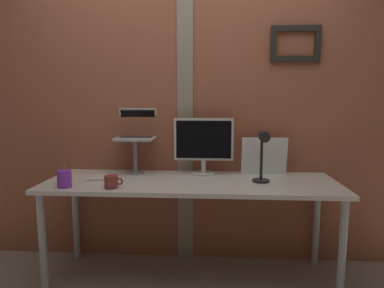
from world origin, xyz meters
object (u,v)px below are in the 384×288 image
(desk_lamp, at_px, (263,151))
(pen_cup, at_px, (64,179))
(monitor, at_px, (204,142))
(coffee_mug, at_px, (111,182))
(whiteboard_panel, at_px, (264,156))
(laptop, at_px, (137,129))

(desk_lamp, height_order, pen_cup, desk_lamp)
(monitor, height_order, coffee_mug, monitor)
(desk_lamp, distance_m, pen_cup, 1.33)
(whiteboard_panel, relative_size, desk_lamp, 0.94)
(monitor, xyz_separation_m, whiteboard_panel, (0.46, 0.02, -0.11))
(coffee_mug, bearing_deg, desk_lamp, 10.33)
(desk_lamp, xyz_separation_m, pen_cup, (-1.31, -0.18, -0.17))
(whiteboard_panel, bearing_deg, desk_lamp, -100.34)
(monitor, distance_m, desk_lamp, 0.49)
(laptop, relative_size, coffee_mug, 2.44)
(desk_lamp, bearing_deg, monitor, 146.79)
(whiteboard_panel, xyz_separation_m, pen_cup, (-1.36, -0.47, -0.09))
(laptop, relative_size, desk_lamp, 0.83)
(laptop, bearing_deg, whiteboard_panel, -3.02)
(pen_cup, relative_size, coffee_mug, 1.30)
(laptop, bearing_deg, coffee_mug, -96.16)
(whiteboard_panel, height_order, coffee_mug, whiteboard_panel)
(monitor, distance_m, pen_cup, 1.02)
(pen_cup, bearing_deg, coffee_mug, -0.03)
(laptop, height_order, coffee_mug, laptop)
(pen_cup, distance_m, coffee_mug, 0.31)
(coffee_mug, bearing_deg, laptop, 83.84)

